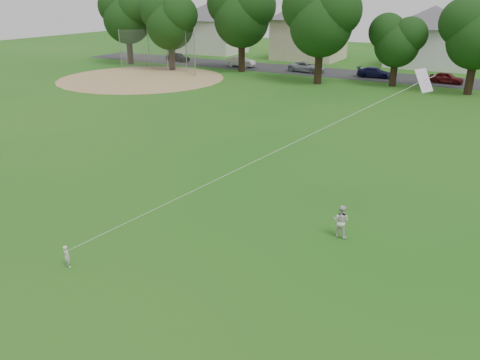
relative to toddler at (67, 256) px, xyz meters
The scene contains 10 objects.
ground 4.26m from the toddler, 41.48° to the left, with size 160.00×160.00×0.00m, color #175C15.
street 44.93m from the toddler, 85.94° to the left, with size 90.00×7.00×0.01m, color #2D2D30.
dirt_infield 38.34m from the toddler, 126.53° to the left, with size 18.00×18.00×0.02m, color #9E7F51.
toddler is the anchor object (origin of this frame).
older_boy 9.96m from the toddler, 41.65° to the left, with size 0.63×0.49×1.30m, color silver.
kite 6.98m from the toddler, 42.91° to the left, with size 5.07×4.85×13.83m.
baseball_backstop 43.29m from the toddler, 123.28° to the left, with size 10.72×2.05×4.69m.
tree_row 39.37m from the toddler, 84.44° to the left, with size 80.40×9.49×11.59m.
parked_cars 44.56m from the toddler, 79.48° to the left, with size 73.35×2.56×1.29m.
house_row 55.14m from the toddler, 85.92° to the left, with size 77.20×14.14×10.39m.
Camera 1 is at (8.65, -11.94, 8.69)m, focal length 35.00 mm.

